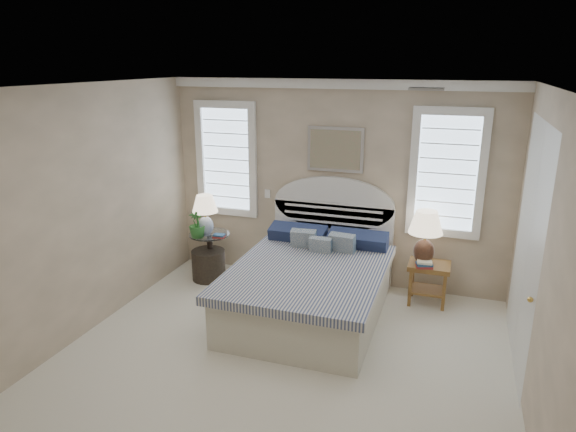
# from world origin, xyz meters

# --- Properties ---
(floor) EXTENTS (4.50, 5.00, 0.01)m
(floor) POSITION_xyz_m (0.00, 0.00, 0.00)
(floor) COLOR beige
(floor) RESTS_ON ground
(ceiling) EXTENTS (4.50, 5.00, 0.01)m
(ceiling) POSITION_xyz_m (0.00, 0.00, 2.70)
(ceiling) COLOR silver
(ceiling) RESTS_ON wall_back
(wall_back) EXTENTS (4.50, 0.02, 2.70)m
(wall_back) POSITION_xyz_m (0.00, 2.50, 1.35)
(wall_back) COLOR tan
(wall_back) RESTS_ON floor
(wall_left) EXTENTS (0.02, 5.00, 2.70)m
(wall_left) POSITION_xyz_m (-2.25, 0.00, 1.35)
(wall_left) COLOR tan
(wall_left) RESTS_ON floor
(wall_right) EXTENTS (0.02, 5.00, 2.70)m
(wall_right) POSITION_xyz_m (2.25, 0.00, 1.35)
(wall_right) COLOR tan
(wall_right) RESTS_ON floor
(crown_molding) EXTENTS (4.50, 0.08, 0.12)m
(crown_molding) POSITION_xyz_m (0.00, 2.46, 2.64)
(crown_molding) COLOR white
(crown_molding) RESTS_ON wall_back
(hvac_vent) EXTENTS (0.30, 0.20, 0.02)m
(hvac_vent) POSITION_xyz_m (1.20, 0.80, 2.68)
(hvac_vent) COLOR #B2B2B2
(hvac_vent) RESTS_ON ceiling
(switch_plate) EXTENTS (0.08, 0.01, 0.12)m
(switch_plate) POSITION_xyz_m (-0.95, 2.48, 1.15)
(switch_plate) COLOR white
(switch_plate) RESTS_ON wall_back
(window_left) EXTENTS (0.90, 0.06, 1.60)m
(window_left) POSITION_xyz_m (-1.55, 2.48, 1.60)
(window_left) COLOR silver
(window_left) RESTS_ON wall_back
(window_right) EXTENTS (0.90, 0.06, 1.60)m
(window_right) POSITION_xyz_m (1.40, 2.48, 1.60)
(window_right) COLOR silver
(window_right) RESTS_ON wall_back
(painting) EXTENTS (0.74, 0.04, 0.58)m
(painting) POSITION_xyz_m (0.00, 2.46, 1.82)
(painting) COLOR silver
(painting) RESTS_ON wall_back
(closet_door) EXTENTS (0.02, 1.80, 2.40)m
(closet_door) POSITION_xyz_m (2.23, 1.20, 1.20)
(closet_door) COLOR silver
(closet_door) RESTS_ON floor
(bed) EXTENTS (1.72, 2.28, 1.47)m
(bed) POSITION_xyz_m (0.00, 1.46, 0.39)
(bed) COLOR silver
(bed) RESTS_ON floor
(side_table_left) EXTENTS (0.56, 0.56, 0.63)m
(side_table_left) POSITION_xyz_m (-1.65, 2.05, 0.39)
(side_table_left) COLOR black
(side_table_left) RESTS_ON floor
(nightstand_right) EXTENTS (0.50, 0.40, 0.53)m
(nightstand_right) POSITION_xyz_m (1.30, 2.15, 0.39)
(nightstand_right) COLOR brown
(nightstand_right) RESTS_ON floor
(floor_pot) EXTENTS (0.49, 0.49, 0.42)m
(floor_pot) POSITION_xyz_m (-1.63, 1.95, 0.21)
(floor_pot) COLOR black
(floor_pot) RESTS_ON floor
(lamp_left) EXTENTS (0.42, 0.42, 0.57)m
(lamp_left) POSITION_xyz_m (-1.67, 1.99, 0.98)
(lamp_left) COLOR silver
(lamp_left) RESTS_ON side_table_left
(lamp_right) EXTENTS (0.53, 0.53, 0.67)m
(lamp_right) POSITION_xyz_m (1.22, 2.15, 0.94)
(lamp_right) COLOR black
(lamp_right) RESTS_ON nightstand_right
(potted_plant) EXTENTS (0.24, 0.24, 0.40)m
(potted_plant) POSITION_xyz_m (-1.73, 1.86, 0.83)
(potted_plant) COLOR #377A30
(potted_plant) RESTS_ON side_table_left
(books_left) EXTENTS (0.17, 0.14, 0.04)m
(books_left) POSITION_xyz_m (-1.45, 1.95, 0.65)
(books_left) COLOR maroon
(books_left) RESTS_ON side_table_left
(books_right) EXTENTS (0.22, 0.18, 0.08)m
(books_right) POSITION_xyz_m (1.25, 2.01, 0.57)
(books_right) COLOR maroon
(books_right) RESTS_ON nightstand_right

